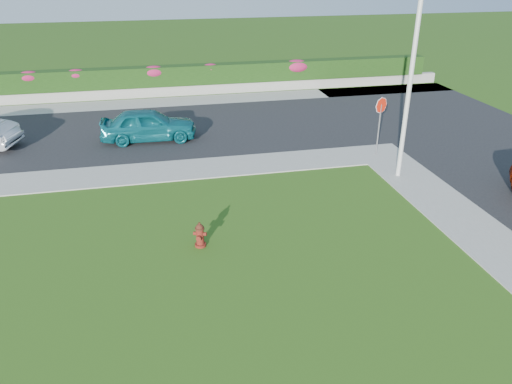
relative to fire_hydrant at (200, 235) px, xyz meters
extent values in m
plane|color=black|center=(1.10, -3.37, -0.35)|extent=(120.00, 120.00, 0.00)
cube|color=black|center=(-3.90, 10.63, -0.33)|extent=(26.00, 8.00, 0.04)
cube|color=gray|center=(-4.90, 5.63, -0.33)|extent=(24.00, 2.00, 0.04)
cube|color=gray|center=(8.10, 5.63, -0.33)|extent=(2.00, 2.00, 0.04)
cube|color=gray|center=(0.10, 15.63, -0.33)|extent=(34.00, 2.00, 0.04)
cube|color=gray|center=(0.10, 17.13, -0.05)|extent=(34.00, 0.40, 0.60)
cube|color=black|center=(0.10, 17.23, 0.80)|extent=(32.00, 0.90, 1.10)
cylinder|color=#4B0D0B|center=(0.00, 0.01, -0.32)|extent=(0.32, 0.32, 0.07)
cylinder|color=#4B0D0B|center=(0.00, 0.01, -0.03)|extent=(0.22, 0.22, 0.49)
cylinder|color=black|center=(0.00, 0.01, 0.21)|extent=(0.26, 0.26, 0.05)
sphere|color=black|center=(0.00, 0.01, 0.24)|extent=(0.22, 0.22, 0.22)
cylinder|color=black|center=(0.00, 0.01, 0.36)|extent=(0.07, 0.07, 0.07)
cylinder|color=#4B0D0B|center=(-0.13, 0.05, 0.04)|extent=(0.12, 0.13, 0.10)
cylinder|color=#4B0D0B|center=(0.13, -0.04, 0.04)|extent=(0.12, 0.13, 0.10)
cylinder|color=#4B0D0B|center=(-0.04, -0.13, -0.02)|extent=(0.17, 0.15, 0.14)
imported|color=#0D5E69|center=(-1.17, 9.34, 0.39)|extent=(4.15, 1.77, 1.40)
cylinder|color=silver|center=(7.73, 3.37, 2.76)|extent=(0.16, 0.16, 6.22)
cylinder|color=slate|center=(7.89, 5.62, 0.71)|extent=(0.06, 0.06, 2.12)
cylinder|color=red|center=(7.89, 5.62, 1.72)|extent=(0.57, 0.29, 0.62)
cylinder|color=white|center=(7.89, 5.62, 1.72)|extent=(0.60, 0.29, 0.66)
ellipsoid|color=#C3215E|center=(-7.32, 17.13, 1.10)|extent=(1.27, 0.81, 0.63)
ellipsoid|color=#C3215E|center=(-4.87, 17.13, 1.11)|extent=(1.18, 0.76, 0.59)
ellipsoid|color=#C3215E|center=(-0.63, 17.13, 1.08)|extent=(1.36, 0.88, 0.68)
ellipsoid|color=#C3215E|center=(2.61, 17.13, 1.13)|extent=(1.10, 0.71, 0.55)
ellipsoid|color=#C3215E|center=(7.85, 17.13, 1.04)|extent=(1.57, 1.01, 0.78)
camera|label=1|loc=(-1.04, -12.11, 7.03)|focal=35.00mm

